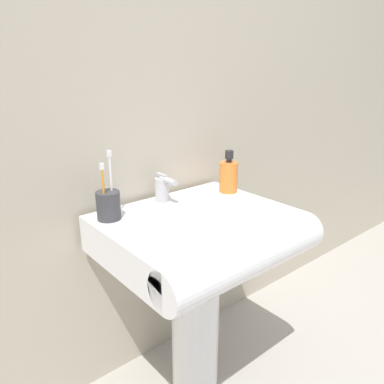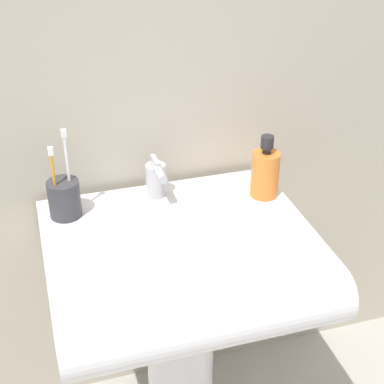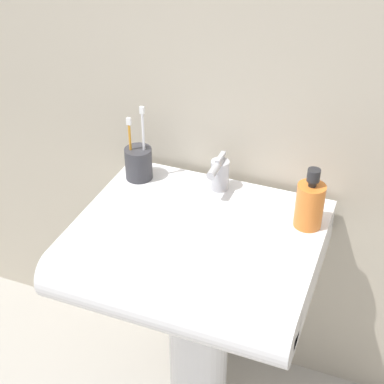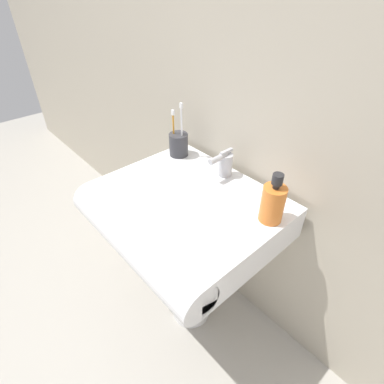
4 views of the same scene
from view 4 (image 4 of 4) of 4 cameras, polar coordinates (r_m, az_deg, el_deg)
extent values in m
plane|color=#ADA89E|center=(1.55, -0.18, -21.73)|extent=(6.00, 6.00, 0.00)
cube|color=#B7AD99|center=(1.02, 13.09, 28.99)|extent=(5.00, 0.05, 2.40)
cylinder|color=white|center=(1.31, -0.20, -15.09)|extent=(0.17, 0.17, 0.58)
cube|color=white|center=(1.06, -0.24, -3.22)|extent=(0.61, 0.47, 0.12)
cylinder|color=white|center=(0.96, -10.82, -9.14)|extent=(0.61, 0.12, 0.12)
cylinder|color=#B7B7BC|center=(1.11, 6.39, 5.17)|extent=(0.05, 0.05, 0.09)
cylinder|color=#B7B7BC|center=(1.06, 5.05, 6.40)|extent=(0.02, 0.08, 0.02)
cube|color=#B7B7BC|center=(1.08, 6.58, 7.66)|extent=(0.01, 0.06, 0.01)
cylinder|color=#38383D|center=(1.23, -2.57, 9.02)|extent=(0.08, 0.08, 0.09)
cylinder|color=orange|center=(1.22, -3.51, 11.10)|extent=(0.01, 0.01, 0.16)
cube|color=white|center=(1.18, -3.67, 14.89)|extent=(0.01, 0.01, 0.02)
cylinder|color=white|center=(1.19, -1.96, 11.48)|extent=(0.01, 0.01, 0.19)
cube|color=white|center=(1.15, -2.07, 16.13)|extent=(0.01, 0.01, 0.02)
cylinder|color=orange|center=(0.92, 15.08, -2.24)|extent=(0.07, 0.07, 0.12)
cylinder|color=#262628|center=(0.88, 15.76, 1.14)|extent=(0.02, 0.02, 0.01)
cylinder|color=#262628|center=(0.87, 16.01, 2.38)|extent=(0.03, 0.03, 0.03)
camera|label=1|loc=(1.41, -58.26, 14.17)|focal=35.00mm
camera|label=2|loc=(1.06, -81.33, 16.75)|focal=55.00mm
camera|label=3|loc=(0.67, -123.09, 7.10)|focal=55.00mm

